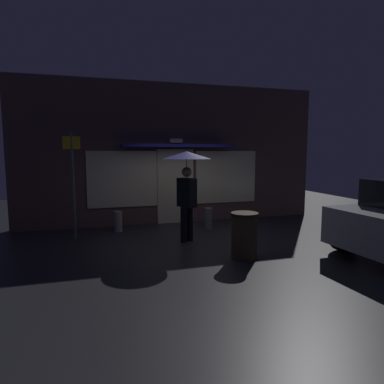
% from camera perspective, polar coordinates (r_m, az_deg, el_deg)
% --- Properties ---
extents(ground_plane, '(18.00, 18.00, 0.00)m').
position_cam_1_polar(ground_plane, '(8.11, 0.92, -8.30)').
color(ground_plane, '#26262B').
extents(building_facade, '(9.05, 1.00, 4.12)m').
position_cam_1_polar(building_facade, '(10.08, -3.07, 6.37)').
color(building_facade, brown).
rests_on(building_facade, ground).
extents(person_with_umbrella, '(1.13, 1.13, 2.13)m').
position_cam_1_polar(person_with_umbrella, '(7.78, -0.91, 3.52)').
color(person_with_umbrella, black).
rests_on(person_with_umbrella, ground).
extents(street_sign_post, '(0.40, 0.07, 2.59)m').
position_cam_1_polar(street_sign_post, '(8.55, -19.64, 2.04)').
color(street_sign_post, '#595B60').
rests_on(street_sign_post, ground).
extents(sidewalk_bollard, '(0.21, 0.21, 0.59)m').
position_cam_1_polar(sidewalk_bollard, '(9.25, 2.79, -4.54)').
color(sidewalk_bollard, slate).
rests_on(sidewalk_bollard, ground).
extents(sidewalk_bollard_2, '(0.20, 0.20, 0.55)m').
position_cam_1_polar(sidewalk_bollard_2, '(9.16, -12.45, -4.93)').
color(sidewalk_bollard_2, '#9E998E').
rests_on(sidewalk_bollard_2, ground).
extents(trash_bin, '(0.54, 0.54, 0.92)m').
position_cam_1_polar(trash_bin, '(6.79, 8.90, -7.33)').
color(trash_bin, '#473823').
rests_on(trash_bin, ground).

